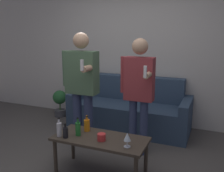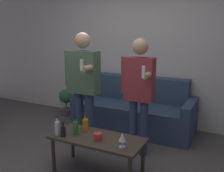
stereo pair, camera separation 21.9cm
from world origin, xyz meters
The scene contains 13 objects.
ground_plane centered at (0.00, 0.00, 0.00)m, with size 16.00×16.00×0.00m, color #514C47.
wall_back centered at (0.00, 2.03, 1.35)m, with size 8.00×0.06×2.70m.
couch centered at (0.08, 1.61, 0.32)m, with size 2.02×0.82×0.88m.
coffee_table centered at (0.24, 0.08, 0.40)m, with size 1.09×0.49×0.46m.
bottle_orange centered at (0.00, 0.20, 0.53)m, with size 0.07×0.07×0.19m.
bottle_green centered at (-0.03, 0.04, 0.54)m, with size 0.06×0.06×0.22m.
bottle_dark centered at (-0.22, -0.06, 0.54)m, with size 0.06×0.06×0.22m.
bottle_yellow centered at (-0.13, -0.07, 0.52)m, with size 0.06×0.06×0.17m.
wine_glass_near centered at (0.60, -0.02, 0.56)m, with size 0.08×0.08×0.16m.
cup_on_table centered at (0.28, 0.02, 0.50)m, with size 0.09×0.09×0.08m.
person_standing_left centered at (-0.33, 0.68, 0.95)m, with size 0.54×0.43×1.64m.
person_standing_right centered at (0.48, 0.76, 0.93)m, with size 0.45×0.40×1.57m.
potted_plant centered at (-1.40, 1.65, 0.31)m, with size 0.27×0.27×0.52m.
Camera 2 is at (1.60, -2.23, 1.64)m, focal length 40.00 mm.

